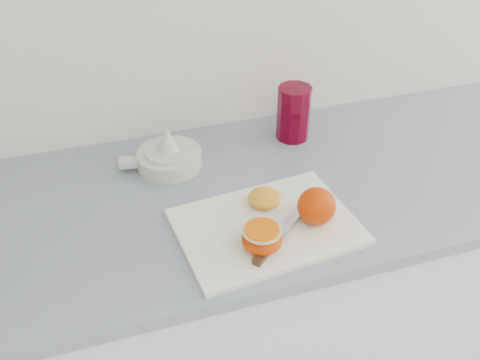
# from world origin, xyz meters

# --- Properties ---
(counter) EXTENTS (2.49, 0.64, 0.89)m
(counter) POSITION_xyz_m (-0.21, 1.70, 0.45)
(counter) COLOR white
(counter) RESTS_ON ground
(cutting_board) EXTENTS (0.40, 0.30, 0.01)m
(cutting_board) POSITION_xyz_m (-0.32, 1.55, 0.90)
(cutting_board) COLOR white
(cutting_board) RESTS_ON counter
(whole_orange) EXTENTS (0.08, 0.08, 0.08)m
(whole_orange) POSITION_xyz_m (-0.22, 1.53, 0.94)
(whole_orange) COLOR #E03402
(whole_orange) RESTS_ON cutting_board
(half_orange) EXTENTS (0.08, 0.08, 0.05)m
(half_orange) POSITION_xyz_m (-0.35, 1.48, 0.93)
(half_orange) COLOR #E03402
(half_orange) RESTS_ON cutting_board
(squeezed_shell) EXTENTS (0.07, 0.07, 0.03)m
(squeezed_shell) POSITION_xyz_m (-0.30, 1.61, 0.92)
(squeezed_shell) COLOR orange
(squeezed_shell) RESTS_ON cutting_board
(paring_knife) EXTENTS (0.17, 0.15, 0.01)m
(paring_knife) POSITION_xyz_m (-0.33, 1.48, 0.91)
(paring_knife) COLOR #442917
(paring_knife) RESTS_ON cutting_board
(citrus_juicer) EXTENTS (0.20, 0.16, 0.11)m
(citrus_juicer) POSITION_xyz_m (-0.47, 1.84, 0.92)
(citrus_juicer) COLOR white
(citrus_juicer) RESTS_ON counter
(red_tumbler) EXTENTS (0.09, 0.09, 0.15)m
(red_tumbler) POSITION_xyz_m (-0.13, 1.88, 0.96)
(red_tumbler) COLOR #5C0015
(red_tumbler) RESTS_ON counter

